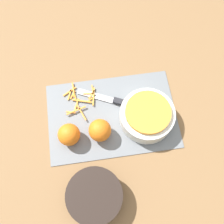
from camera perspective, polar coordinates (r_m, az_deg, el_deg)
ground_plane at (r=0.94m, az=0.00°, el=-0.80°), size 4.00×4.00×0.00m
cutting_board at (r=0.93m, az=0.00°, el=-0.74°), size 0.45×0.30×0.01m
bowl_speckled at (r=0.90m, az=7.63°, el=-0.74°), size 0.19×0.19×0.07m
bowl_dark at (r=0.85m, az=-3.79°, el=-17.81°), size 0.17×0.17×0.07m
knife at (r=0.94m, az=1.63°, el=2.21°), size 0.22×0.12×0.02m
orange_left at (r=0.88m, az=-9.35°, el=-4.88°), size 0.07×0.07×0.07m
orange_right at (r=0.87m, az=-2.65°, el=-4.00°), size 0.08×0.08×0.08m
peel_pile at (r=0.96m, az=-6.95°, el=2.81°), size 0.12×0.16×0.01m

